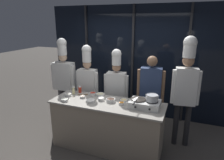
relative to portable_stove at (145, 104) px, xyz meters
The scene contains 24 objects.
ground_plane 1.19m from the portable_stove, behind, with size 24.00×24.00×0.00m, color #47423D.
window_wall_back 1.79m from the portable_stove, 112.55° to the left, with size 4.41×0.09×2.70m.
demo_counter 0.85m from the portable_stove, behind, with size 2.05×0.70×0.92m.
portable_stove is the anchor object (origin of this frame).
frying_pan 0.15m from the portable_stove, behind, with size 0.27×0.47×0.05m.
stock_pot 0.17m from the portable_stove, ahead, with size 0.22×0.19×0.11m.
squeeze_bottle_oil 1.46m from the portable_stove, behind, with size 0.05×0.05×0.18m.
squeeze_bottle_chili 1.40m from the portable_stove, behind, with size 0.06×0.06×0.15m.
prep_bowl_chicken 1.19m from the portable_stove, behind, with size 0.10×0.10×0.04m.
prep_bowl_noodles 0.93m from the portable_stove, 168.43° to the left, with size 0.17×0.17×0.06m.
prep_bowl_bean_sprouts 1.44m from the portable_stove, 169.06° to the right, with size 0.12×0.12×0.05m.
prep_bowl_rice 0.98m from the portable_stove, behind, with size 0.17×0.17×0.04m.
prep_bowl_onion 0.81m from the portable_stove, behind, with size 0.12×0.12×0.05m.
prep_bowl_carrots 0.40m from the portable_stove, behind, with size 0.10×0.10×0.05m.
prep_bowl_garlic 1.50m from the portable_stove, behind, with size 0.13×0.13×0.04m.
prep_bowl_chili_flakes 1.09m from the portable_stove, behind, with size 0.13×0.13×0.06m.
prep_bowl_ginger 0.42m from the portable_stove, 165.10° to the left, with size 0.14×0.14×0.03m.
prep_bowl_soy_glaze 0.62m from the portable_stove, behind, with size 0.17×0.17×0.06m.
serving_spoon_slotted 1.24m from the portable_stove, behind, with size 0.19×0.11×0.02m.
chef_head 2.13m from the portable_stove, 162.92° to the left, with size 0.62×0.24×1.97m.
chef_sous 1.47m from the portable_stove, 158.69° to the left, with size 0.51×0.22×1.85m.
chef_line 0.92m from the portable_stove, 141.90° to the left, with size 0.51×0.25×1.80m.
person_guest 0.53m from the portable_stove, 90.98° to the left, with size 0.52×0.24×1.71m.
chef_pastry 0.87m from the portable_stove, 42.19° to the left, with size 0.49×0.25×2.09m.
Camera 1 is at (1.29, -3.05, 2.32)m, focal length 32.00 mm.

